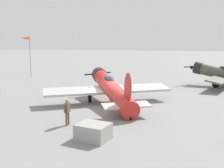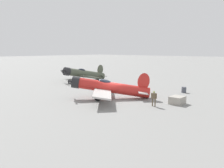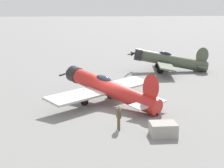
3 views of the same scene
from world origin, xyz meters
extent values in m
plane|color=gray|center=(0.00, 0.00, 0.00)|extent=(400.00, 400.00, 0.00)
cylinder|color=red|center=(0.00, 0.00, 1.35)|extent=(7.32, 7.87, 2.69)
cylinder|color=#232326|center=(3.00, -3.30, 2.01)|extent=(1.80, 1.78, 1.55)
cone|color=#232326|center=(3.44, -3.78, 2.11)|extent=(0.87, 0.87, 0.67)
cube|color=black|center=(3.54, -3.90, 2.11)|extent=(1.80, 2.54, 0.23)
ellipsoid|color=black|center=(0.63, -0.69, 2.05)|extent=(1.76, 1.83, 0.92)
cube|color=#BCB7B2|center=(0.75, -0.83, 1.15)|extent=(9.46, 8.84, 0.47)
ellipsoid|color=red|center=(-2.63, 2.90, 2.10)|extent=(1.30, 1.41, 2.33)
cube|color=#BCB7B2|center=(-2.50, 2.75, 0.86)|extent=(3.26, 3.10, 0.26)
cylinder|color=#999BA0|center=(2.29, -0.19, 0.88)|extent=(0.14, 0.14, 0.96)
cylinder|color=black|center=(2.29, -0.19, 0.40)|extent=(0.69, 0.73, 0.80)
cylinder|color=#999BA0|center=(-0.03, -2.29, 0.88)|extent=(0.14, 0.14, 0.96)
cylinder|color=black|center=(-0.03, -2.29, 0.40)|extent=(0.69, 0.73, 0.80)
cylinder|color=black|center=(-3.01, 3.31, 0.14)|extent=(0.26, 0.27, 0.28)
cylinder|color=#232326|center=(-4.64, -15.15, 2.08)|extent=(1.34, 1.65, 1.64)
cone|color=#232326|center=(-3.99, -15.24, 2.20)|extent=(0.73, 0.71, 0.71)
cube|color=black|center=(-3.84, -15.26, 2.20)|extent=(1.47, 3.11, 0.29)
cube|color=#565E4C|center=(-7.70, -14.74, 1.14)|extent=(3.19, 11.04, 0.49)
cylinder|color=#999BA0|center=(-6.98, -13.23, 0.89)|extent=(0.14, 0.14, 0.98)
cylinder|color=black|center=(-6.98, -13.23, 0.40)|extent=(0.82, 0.30, 0.80)
cylinder|color=#999BA0|center=(-7.40, -16.40, 0.89)|extent=(0.14, 0.14, 0.98)
cylinder|color=black|center=(-7.40, -16.40, 0.40)|extent=(0.82, 0.30, 0.80)
cylinder|color=brown|center=(0.13, 5.90, 0.42)|extent=(0.12, 0.12, 0.84)
cylinder|color=brown|center=(0.08, 6.19, 0.42)|extent=(0.12, 0.12, 0.84)
cube|color=brown|center=(0.11, 6.05, 1.13)|extent=(0.30, 0.49, 0.59)
sphere|color=#929B54|center=(0.11, 6.05, 1.56)|extent=(0.22, 0.22, 0.22)
cylinder|color=brown|center=(0.16, 5.77, 1.15)|extent=(0.09, 0.09, 0.56)
cylinder|color=brown|center=(0.06, 6.32, 1.15)|extent=(0.09, 0.09, 0.56)
cube|color=#9E998E|center=(-2.59, 7.43, 0.43)|extent=(1.67, 1.38, 0.86)
cylinder|color=gray|center=(19.77, -11.30, 3.09)|extent=(0.10, 0.10, 6.18)
cone|color=orange|center=(20.64, -11.28, 6.03)|extent=(1.77, 0.60, 0.56)
camera|label=1|loc=(-9.32, 18.72, 4.99)|focal=41.22mm
camera|label=2|loc=(20.60, 18.21, 5.95)|focal=36.09mm
camera|label=3|loc=(2.71, 29.41, 8.32)|focal=59.45mm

